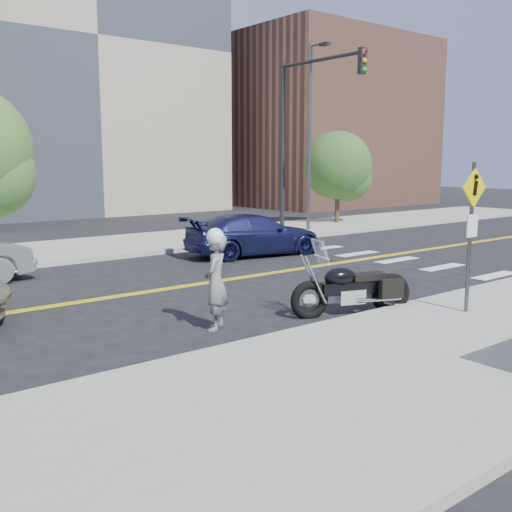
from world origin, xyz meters
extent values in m
plane|color=black|center=(0.00, 0.00, 0.00)|extent=(120.00, 120.00, 0.00)
cube|color=#9E9B91|center=(0.00, -7.50, 0.07)|extent=(60.00, 5.00, 0.15)
cube|color=#9E9B91|center=(0.00, 7.50, 0.07)|extent=(60.00, 5.00, 0.15)
cube|color=#A39984|center=(8.00, 26.00, 10.00)|extent=(18.00, 14.00, 20.00)
cube|color=#8C5947|center=(26.00, 20.00, 6.00)|extent=(14.00, 12.00, 12.00)
cylinder|color=#4C4C51|center=(12.00, 6.50, 4.15)|extent=(0.16, 0.16, 8.00)
cylinder|color=black|center=(10.00, 6.00, 3.65)|extent=(0.20, 0.20, 7.00)
cylinder|color=black|center=(10.00, 3.80, 6.95)|extent=(0.14, 4.40, 0.14)
cube|color=black|center=(10.00, 1.80, 6.65)|extent=(0.28, 0.18, 0.90)
cylinder|color=#4C4C51|center=(4.20, -6.30, 1.65)|extent=(0.08, 0.08, 3.00)
cube|color=#F9D800|center=(4.20, -6.33, 2.65)|extent=(0.78, 0.03, 0.78)
cube|color=white|center=(4.20, -6.33, 1.90)|extent=(0.35, 0.03, 0.45)
imported|color=silver|center=(-0.21, -3.77, 0.91)|extent=(0.79, 0.77, 1.83)
sphere|color=white|center=(-0.21, -3.77, 1.78)|extent=(0.33, 0.33, 0.33)
imported|color=#1A1C4E|center=(6.06, 2.93, 0.70)|extent=(5.09, 2.74, 1.40)
cylinder|color=#382619|center=(15.37, 7.96, 1.90)|extent=(0.23, 0.23, 3.81)
sphere|color=#2B541A|center=(15.37, 7.96, 2.97)|extent=(3.36, 3.36, 3.36)
camera|label=1|loc=(-6.52, -12.85, 3.16)|focal=42.00mm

